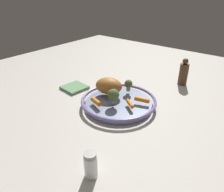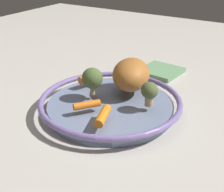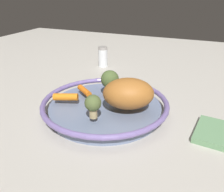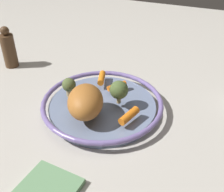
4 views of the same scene
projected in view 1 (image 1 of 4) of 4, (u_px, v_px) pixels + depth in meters
name	position (u px, v px, depth m)	size (l,w,h in m)	color
ground_plane	(119.00, 106.00, 1.00)	(2.21, 2.21, 0.00)	#B7B2A8
serving_bowl	(119.00, 102.00, 0.99)	(0.35, 0.35, 0.04)	slate
roast_chicken_piece	(109.00, 86.00, 1.02)	(0.13, 0.09, 0.08)	#A66429
baby_carrot_left	(142.00, 100.00, 0.96)	(0.02, 0.02, 0.07)	orange
baby_carrot_near_rim	(130.00, 104.00, 0.93)	(0.02, 0.02, 0.06)	orange
baby_carrot_center	(96.00, 101.00, 0.94)	(0.02, 0.02, 0.06)	orange
broccoli_floret_large	(128.00, 84.00, 1.04)	(0.04, 0.04, 0.06)	tan
broccoli_floret_mid	(113.00, 95.00, 0.93)	(0.05, 0.05, 0.07)	tan
salt_shaker	(91.00, 165.00, 0.62)	(0.04, 0.04, 0.09)	silver
pepper_mill	(184.00, 73.00, 1.19)	(0.05, 0.05, 0.15)	#4C331E
dish_towel	(75.00, 88.00, 1.17)	(0.12, 0.12, 0.01)	#669366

